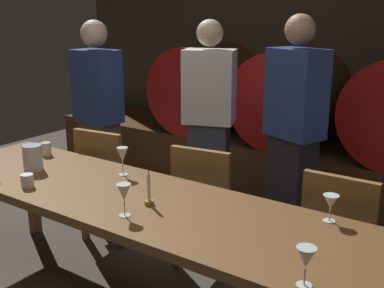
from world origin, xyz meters
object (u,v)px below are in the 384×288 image
object	(u,v)px
wine_barrel_center	(293,97)
chair_center	(207,202)
candle_right	(149,195)
guest_center_left	(209,126)
guest_center_right	(294,137)
wine_glass_right	(331,202)
cup_right	(27,181)
guest_far_left	(99,117)
wine_glass_left	(122,155)
dining_table	(141,209)
chair_left	(108,179)
cup_left	(46,149)
pitcher	(33,158)
wine_barrel_left	(207,87)
wine_glass_center	(124,193)
chair_right	(342,237)
wine_glass_far_right	(306,259)

from	to	relation	value
wine_barrel_center	chair_center	distance (m)	1.66
chair_center	candle_right	size ratio (longest dim) A/B	4.49
guest_center_left	guest_center_right	world-z (taller)	guest_center_right
chair_center	wine_glass_right	xyz separation A→B (m)	(0.92, -0.34, 0.34)
wine_barrel_center	cup_right	xyz separation A→B (m)	(-0.57, -2.46, -0.18)
wine_barrel_center	guest_far_left	size ratio (longest dim) A/B	0.55
wine_glass_left	cup_right	xyz separation A→B (m)	(-0.32, -0.46, -0.09)
dining_table	guest_center_right	size ratio (longest dim) A/B	1.75
chair_left	cup_right	world-z (taller)	chair_left
cup_left	guest_far_left	bearing A→B (deg)	105.88
wine_glass_right	wine_glass_left	bearing A→B (deg)	-176.85
chair_center	wine_glass_left	size ratio (longest dim) A/B	4.99
cup_right	pitcher	bearing A→B (deg)	136.21
cup_left	cup_right	distance (m)	0.62
chair_left	guest_far_left	size ratio (longest dim) A/B	0.54
dining_table	chair_left	bearing A→B (deg)	144.51
wine_barrel_left	wine_barrel_center	xyz separation A→B (m)	(0.92, 0.00, 0.00)
chair_left	guest_center_left	bearing A→B (deg)	-136.05
chair_left	guest_center_left	xyz separation A→B (m)	(0.50, 0.61, 0.35)
dining_table	chair_center	world-z (taller)	chair_center
chair_center	guest_center_right	xyz separation A→B (m)	(0.35, 0.56, 0.38)
guest_center_left	cup_right	world-z (taller)	guest_center_left
guest_far_left	candle_right	distance (m)	1.68
cup_right	wine_barrel_center	bearing A→B (deg)	77.03
candle_right	cup_right	bearing A→B (deg)	-165.35
guest_center_right	wine_glass_center	size ratio (longest dim) A/B	10.06
chair_center	guest_far_left	xyz separation A→B (m)	(-1.28, 0.31, 0.35)
guest_far_left	chair_right	bearing A→B (deg)	174.91
wine_barrel_left	pitcher	distance (m)	2.26
candle_right	wine_barrel_left	bearing A→B (deg)	115.93
guest_far_left	pitcher	size ratio (longest dim) A/B	10.01
chair_left	chair_right	distance (m)	1.74
candle_right	pitcher	xyz separation A→B (m)	(-0.97, 0.02, 0.03)
pitcher	wine_glass_far_right	xyz separation A→B (m)	(1.92, -0.28, 0.03)
cup_left	wine_glass_left	bearing A→B (deg)	-0.37
wine_barrel_center	guest_center_left	bearing A→B (deg)	-103.69
wine_glass_right	guest_far_left	bearing A→B (deg)	163.63
dining_table	cup_right	size ratio (longest dim) A/B	39.29
pitcher	cup_left	world-z (taller)	pitcher
dining_table	cup_left	bearing A→B (deg)	167.60
chair_left	cup_left	bearing A→B (deg)	49.99
dining_table	guest_far_left	distance (m)	1.59
cup_left	wine_glass_far_right	bearing A→B (deg)	-14.15
wine_barrel_left	wine_glass_far_right	bearing A→B (deg)	-50.83
chair_center	cup_right	bearing A→B (deg)	44.67
candle_right	wine_glass_center	world-z (taller)	candle_right
wine_barrel_center	chair_left	distance (m)	1.86
wine_barrel_left	chair_center	distance (m)	1.94
guest_center_right	wine_glass_right	size ratio (longest dim) A/B	12.47
wine_barrel_left	wine_glass_center	distance (m)	2.68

